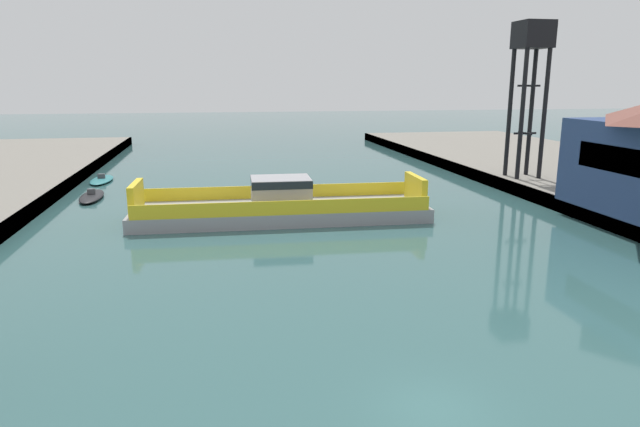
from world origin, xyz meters
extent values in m
plane|color=#335B5B|center=(0.00, 0.00, 0.00)|extent=(400.00, 400.00, 0.00)
cube|color=#423D38|center=(21.97, 20.00, 0.64)|extent=(0.30, 140.00, 1.28)
cube|color=#939399|center=(-1.91, 28.26, 0.55)|extent=(23.91, 7.58, 1.10)
cube|color=yellow|center=(-1.79, 31.56, 1.65)|extent=(22.73, 0.94, 1.10)
cube|color=yellow|center=(-2.03, 24.96, 1.65)|extent=(22.73, 0.94, 1.10)
cube|color=#939399|center=(-1.91, 28.26, 2.26)|extent=(4.87, 3.87, 2.33)
cube|color=black|center=(-1.91, 28.26, 3.08)|extent=(4.91, 3.91, 0.60)
cube|color=yellow|center=(9.43, 27.85, 2.20)|extent=(0.67, 4.72, 2.20)
cube|color=yellow|center=(-13.24, 28.67, 2.20)|extent=(0.67, 4.72, 2.20)
ellipsoid|color=#237075|center=(-19.76, 49.67, 0.19)|extent=(2.30, 6.67, 0.37)
cube|color=#4C4C51|center=(-19.76, 49.67, 0.62)|extent=(0.78, 0.41, 0.50)
ellipsoid|color=black|center=(-18.88, 39.79, 0.23)|extent=(2.32, 6.92, 0.45)
cube|color=#4C4C51|center=(-18.88, 39.79, 0.70)|extent=(0.73, 0.43, 0.50)
cube|color=black|center=(21.37, 17.20, 5.49)|extent=(0.08, 12.52, 1.90)
cylinder|color=black|center=(23.25, 38.16, 7.74)|extent=(0.44, 0.44, 12.92)
cylinder|color=black|center=(25.69, 38.16, 7.74)|extent=(0.44, 0.44, 12.92)
cylinder|color=black|center=(23.25, 35.72, 7.74)|extent=(0.44, 0.44, 12.92)
cylinder|color=black|center=(25.69, 35.72, 7.74)|extent=(0.44, 0.44, 12.92)
cube|color=black|center=(24.47, 36.94, 5.80)|extent=(2.44, 0.20, 0.20)
cube|color=black|center=(24.47, 36.94, 5.80)|extent=(0.20, 2.44, 0.20)
cube|color=black|center=(24.47, 36.94, 10.58)|extent=(2.44, 0.20, 0.20)
cube|color=black|center=(24.47, 36.94, 10.58)|extent=(0.20, 2.44, 0.20)
cube|color=black|center=(24.47, 36.94, 15.52)|extent=(3.17, 3.17, 2.64)
camera|label=1|loc=(-6.99, -15.99, 10.90)|focal=31.34mm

